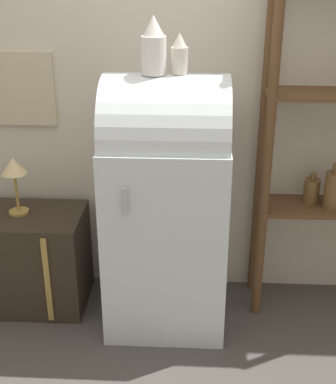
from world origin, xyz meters
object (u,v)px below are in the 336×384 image
Objects in this scene: suitcase_trunk at (24,259)px; vase_center at (179,55)px; refrigerator at (166,199)px; desk_lamp at (14,171)px; vase_left at (154,47)px.

vase_center is (0.88, -0.05, 1.17)m from suitcase_trunk.
desk_lamp is (-0.82, 0.08, 0.11)m from refrigerator.
suitcase_trunk is at bearing -87.63° from desk_lamp.
desk_lamp is (-0.89, 0.07, -0.63)m from vase_center.
suitcase_trunk is at bearing 174.58° from vase_left.
refrigerator is 5.05× the size of vase_left.
vase_center is at bearing 9.86° from vase_left.
suitcase_trunk is at bearing 176.64° from vase_center.
refrigerator is 0.83m from desk_lamp.
suitcase_trunk is at bearing 175.59° from refrigerator.
desk_lamp is at bearing 92.37° from suitcase_trunk.
suitcase_trunk is 1.46m from vase_center.
vase_left is (-0.06, -0.01, 0.78)m from refrigerator.
suitcase_trunk is 2.60× the size of vase_left.
vase_center is 1.09m from desk_lamp.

